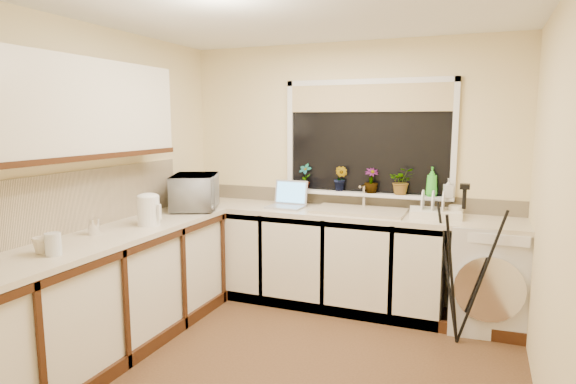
{
  "coord_description": "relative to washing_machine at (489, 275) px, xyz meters",
  "views": [
    {
      "loc": [
        1.21,
        -3.05,
        1.73
      ],
      "look_at": [
        -0.23,
        0.55,
        1.15
      ],
      "focal_mm": 30.39,
      "sensor_mm": 36.0,
      "label": 1
    }
  ],
  "objects": [
    {
      "name": "floor",
      "position": [
        -1.31,
        -1.2,
        -0.45
      ],
      "size": [
        3.2,
        3.2,
        0.0
      ],
      "primitive_type": "plane",
      "color": "brown",
      "rests_on": "ground"
    },
    {
      "name": "ceiling",
      "position": [
        -1.31,
        -1.2,
        2.0
      ],
      "size": [
        3.2,
        3.2,
        0.0
      ],
      "primitive_type": "plane",
      "rotation": [
        3.14,
        0.0,
        0.0
      ],
      "color": "white",
      "rests_on": "ground"
    },
    {
      "name": "wall_back",
      "position": [
        -1.31,
        0.3,
        0.78
      ],
      "size": [
        3.2,
        0.0,
        3.2
      ],
      "primitive_type": "plane",
      "rotation": [
        1.57,
        0.0,
        0.0
      ],
      "color": "beige",
      "rests_on": "ground"
    },
    {
      "name": "wall_front",
      "position": [
        -1.31,
        -2.7,
        0.78
      ],
      "size": [
        3.2,
        0.0,
        3.2
      ],
      "primitive_type": "plane",
      "rotation": [
        -1.57,
        0.0,
        0.0
      ],
      "color": "beige",
      "rests_on": "ground"
    },
    {
      "name": "wall_left",
      "position": [
        -2.91,
        -1.2,
        0.78
      ],
      "size": [
        0.0,
        3.0,
        3.0
      ],
      "primitive_type": "plane",
      "rotation": [
        1.57,
        0.0,
        1.57
      ],
      "color": "beige",
      "rests_on": "ground"
    },
    {
      "name": "wall_right",
      "position": [
        0.29,
        -1.2,
        0.78
      ],
      "size": [
        0.0,
        3.0,
        3.0
      ],
      "primitive_type": "plane",
      "rotation": [
        1.57,
        0.0,
        -1.57
      ],
      "color": "beige",
      "rests_on": "ground"
    },
    {
      "name": "base_cabinet_back",
      "position": [
        -1.64,
        -0.0,
        -0.02
      ],
      "size": [
        2.55,
        0.6,
        0.86
      ],
      "primitive_type": "cube",
      "color": "silver",
      "rests_on": "floor"
    },
    {
      "name": "base_cabinet_left",
      "position": [
        -2.61,
        -1.5,
        -0.02
      ],
      "size": [
        0.54,
        2.4,
        0.86
      ],
      "primitive_type": "cube",
      "color": "silver",
      "rests_on": "floor"
    },
    {
      "name": "worktop_back",
      "position": [
        -1.31,
        -0.0,
        0.43
      ],
      "size": [
        3.2,
        0.6,
        0.04
      ],
      "primitive_type": "cube",
      "color": "beige",
      "rests_on": "base_cabinet_back"
    },
    {
      "name": "worktop_left",
      "position": [
        -2.61,
        -1.5,
        0.43
      ],
      "size": [
        0.6,
        2.4,
        0.04
      ],
      "primitive_type": "cube",
      "color": "beige",
      "rests_on": "base_cabinet_left"
    },
    {
      "name": "upper_cabinet",
      "position": [
        -2.75,
        -1.65,
        1.35
      ],
      "size": [
        0.28,
        1.9,
        0.7
      ],
      "primitive_type": "cube",
      "color": "silver",
      "rests_on": "wall_left"
    },
    {
      "name": "splashback_left",
      "position": [
        -2.9,
        -1.5,
        0.68
      ],
      "size": [
        0.02,
        2.4,
        0.45
      ],
      "primitive_type": "cube",
      "color": "beige",
      "rests_on": "wall_left"
    },
    {
      "name": "splashback_back",
      "position": [
        -1.31,
        0.28,
        0.52
      ],
      "size": [
        3.2,
        0.02,
        0.14
      ],
      "primitive_type": "cube",
      "color": "beige",
      "rests_on": "wall_back"
    },
    {
      "name": "window_glass",
      "position": [
        -1.11,
        0.28,
        1.1
      ],
      "size": [
        1.5,
        0.02,
        1.0
      ],
      "primitive_type": "cube",
      "color": "black",
      "rests_on": "wall_back"
    },
    {
      "name": "window_blind",
      "position": [
        -1.11,
        0.26,
        1.48
      ],
      "size": [
        1.5,
        0.02,
        0.25
      ],
      "primitive_type": "cube",
      "color": "tan",
      "rests_on": "wall_back"
    },
    {
      "name": "windowsill",
      "position": [
        -1.11,
        0.23,
        0.59
      ],
      "size": [
        1.6,
        0.14,
        0.03
      ],
      "primitive_type": "cube",
      "color": "white",
      "rests_on": "wall_back"
    },
    {
      "name": "sink",
      "position": [
        -1.11,
        -0.0,
        0.47
      ],
      "size": [
        0.82,
        0.46,
        0.03
      ],
      "primitive_type": "cube",
      "color": "tan",
      "rests_on": "worktop_back"
    },
    {
      "name": "faucet",
      "position": [
        -1.11,
        0.18,
        0.57
      ],
      "size": [
        0.03,
        0.03,
        0.24
      ],
      "primitive_type": "cylinder",
      "color": "silver",
      "rests_on": "worktop_back"
    },
    {
      "name": "washing_machine",
      "position": [
        0.0,
        0.0,
        0.0
      ],
      "size": [
        0.67,
        0.65,
        0.89
      ],
      "primitive_type": "cube",
      "rotation": [
        0.0,
        0.0,
        0.07
      ],
      "color": "silver",
      "rests_on": "floor"
    },
    {
      "name": "laptop",
      "position": [
        -1.81,
        0.01,
        0.52
      ],
      "size": [
        0.34,
        0.3,
        0.25
      ],
      "rotation": [
        0.0,
        0.0,
        -0.03
      ],
      "color": "#AEADB6",
      "rests_on": "worktop_back"
    },
    {
      "name": "kettle",
      "position": [
        -2.53,
        -1.16,
        0.57
      ],
      "size": [
        0.17,
        0.17,
        0.23
      ],
      "primitive_type": "cylinder",
      "color": "white",
      "rests_on": "worktop_left"
    },
    {
      "name": "dish_rack",
      "position": [
        -0.46,
        0.03,
        0.48
      ],
      "size": [
        0.46,
        0.36,
        0.06
      ],
      "primitive_type": "cube",
      "rotation": [
        0.0,
        0.0,
        0.12
      ],
      "color": "white",
      "rests_on": "worktop_back"
    },
    {
      "name": "tripod",
      "position": [
        -0.21,
        -0.42,
        0.18
      ],
      "size": [
        0.74,
        0.74,
        1.25
      ],
      "primitive_type": null,
      "rotation": [
        0.0,
        0.0,
        0.2
      ],
      "color": "black",
      "rests_on": "floor"
    },
    {
      "name": "glass_jug",
      "position": [
        -2.52,
        -2.09,
        0.52
      ],
      "size": [
        0.1,
        0.1,
        0.14
      ],
      "primitive_type": "cylinder",
      "color": "silver",
      "rests_on": "worktop_left"
    },
    {
      "name": "steel_jar",
      "position": [
        -2.7,
        -1.57,
        0.51
      ],
      "size": [
        0.09,
        0.09,
        0.12
      ],
      "primitive_type": "cylinder",
      "color": "white",
      "rests_on": "worktop_left"
    },
    {
      "name": "microwave",
      "position": [
        -2.58,
        -0.41,
        0.61
      ],
      "size": [
        0.6,
        0.69,
        0.32
      ],
      "primitive_type": "imported",
      "rotation": [
        0.0,
        0.0,
        2.0
      ],
      "color": "silver",
      "rests_on": "worktop_left"
    },
    {
      "name": "plant_a",
      "position": [
        -1.71,
        0.22,
        0.73
      ],
      "size": [
        0.15,
        0.12,
        0.25
      ],
      "primitive_type": "imported",
      "rotation": [
        0.0,
        0.0,
        -0.24
      ],
      "color": "#999999",
      "rests_on": "windowsill"
    },
    {
      "name": "plant_b",
      "position": [
        -1.35,
        0.22,
        0.72
      ],
      "size": [
        0.16,
        0.15,
        0.24
      ],
      "primitive_type": "imported",
      "rotation": [
        0.0,
        0.0,
        -0.37
      ],
      "color": "#999999",
      "rests_on": "windowsill"
    },
    {
      "name": "plant_c",
      "position": [
        -1.05,
        0.21,
        0.72
      ],
      "size": [
        0.17,
        0.17,
        0.23
      ],
      "primitive_type": "imported",
      "rotation": [
        0.0,
        0.0,
        0.38
      ],
      "color": "#999999",
      "rests_on": "windowsill"
    },
    {
      "name": "plant_d",
      "position": [
        -0.78,
        0.21,
        0.73
      ],
      "size": [
        0.26,
        0.24,
        0.25
      ],
      "primitive_type": "imported",
      "rotation": [
        0.0,
        0.0,
        0.21
      ],
      "color": "#999999",
      "rests_on": "windowsill"
    },
    {
      "name": "soap_bottle_green",
      "position": [
        -0.51,
        0.21,
        0.74
      ],
      "size": [
        0.12,
        0.12,
        0.26
      ],
      "primitive_type": "imported",
      "rotation": [
        0.0,
        0.0,
        0.24
      ],
      "color": "green",
      "rests_on": "windowsill"
    },
    {
      "name": "soap_bottle_clear",
      "position": [
        -0.37,
        0.19,
        0.69
      ],
      "size": [
        0.09,
        0.09,
        0.17
      ],
      "primitive_type": "imported",
      "rotation": [
        0.0,
        0.0,
        0.25
      ],
      "color": "#999999",
      "rests_on": "windowsill"
    },
    {
      "name": "cup_back",
      "position": [
        -0.29,
        0.09,
        0.5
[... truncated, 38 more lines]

